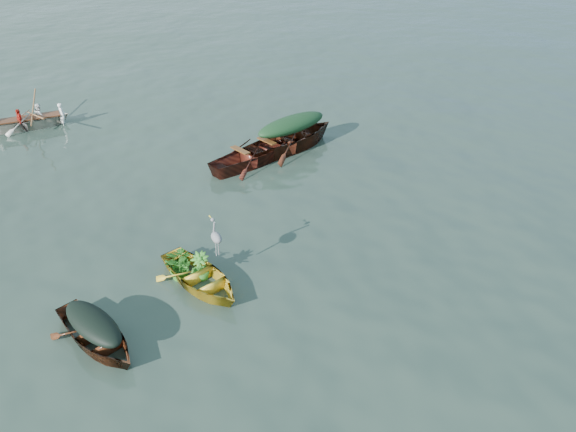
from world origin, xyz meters
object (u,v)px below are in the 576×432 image
at_px(open_wooden_boat, 254,164).
at_px(rowed_boat, 33,128).
at_px(dark_covered_boat, 98,343).
at_px(heron, 217,243).
at_px(green_tarp_boat, 291,149).
at_px(yellow_dinghy, 201,285).

bearing_deg(open_wooden_boat, rowed_boat, 27.57).
bearing_deg(dark_covered_boat, heron, -0.00).
distance_m(dark_covered_boat, open_wooden_boat, 8.60).
relative_size(green_tarp_boat, open_wooden_boat, 1.15).
bearing_deg(dark_covered_boat, open_wooden_boat, 25.74).
height_order(yellow_dinghy, green_tarp_boat, green_tarp_boat).
xyz_separation_m(dark_covered_boat, open_wooden_boat, (6.20, 5.96, 0.00)).
relative_size(dark_covered_boat, green_tarp_boat, 0.62).
height_order(open_wooden_boat, rowed_boat, open_wooden_boat).
xyz_separation_m(rowed_boat, heron, (2.70, -11.61, 0.88)).
height_order(green_tarp_boat, heron, heron).
xyz_separation_m(dark_covered_boat, heron, (2.97, 0.97, 0.88)).
bearing_deg(yellow_dinghy, open_wooden_boat, 39.67).
xyz_separation_m(yellow_dinghy, dark_covered_boat, (-2.45, -0.79, 0.00)).
bearing_deg(dark_covered_boat, yellow_dinghy, -0.31).
height_order(yellow_dinghy, open_wooden_boat, open_wooden_boat).
xyz_separation_m(open_wooden_boat, rowed_boat, (-5.93, 6.61, 0.00)).
bearing_deg(rowed_boat, green_tarp_boat, -126.87).
distance_m(dark_covered_boat, heron, 3.24).
xyz_separation_m(green_tarp_boat, open_wooden_boat, (-1.59, -0.42, 0.00)).
distance_m(yellow_dinghy, rowed_boat, 11.99).
distance_m(yellow_dinghy, dark_covered_boat, 2.57).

